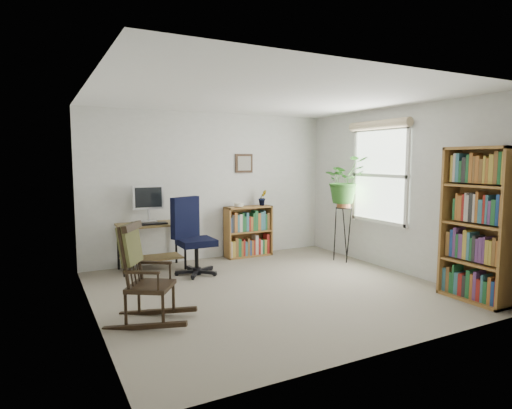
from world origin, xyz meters
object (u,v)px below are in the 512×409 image
office_chair (196,236)px  low_bookshelf (248,231)px  desk (152,246)px  rocking_chair (150,272)px  tall_bookshelf (478,225)px

office_chair → low_bookshelf: (1.18, 0.70, -0.14)m
desk → low_bookshelf: bearing=4.1°
desk → rocking_chair: size_ratio=0.94×
tall_bookshelf → office_chair: bearing=134.2°
desk → office_chair: office_chair is taller
office_chair → low_bookshelf: size_ratio=1.32×
low_bookshelf → rocking_chair: bearing=-135.0°
tall_bookshelf → desk: bearing=133.6°
office_chair → desk: bearing=107.2°
office_chair → low_bookshelf: 1.38m
office_chair → tall_bookshelf: size_ratio=0.63×
office_chair → low_bookshelf: office_chair is taller
office_chair → rocking_chair: bearing=-147.8°
tall_bookshelf → low_bookshelf: bearing=112.0°
desk → rocking_chair: bearing=-104.1°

